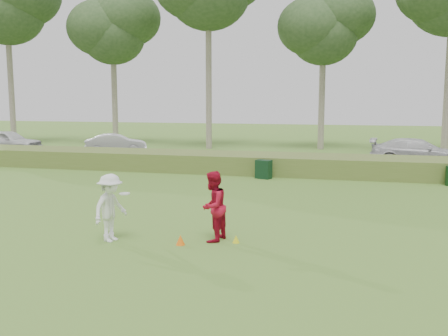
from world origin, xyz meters
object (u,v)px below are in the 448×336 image
(cone_orange, at_px, (180,240))
(utility_cabinet, at_px, (264,169))
(player_white, at_px, (110,208))
(cone_yellow, at_px, (236,239))
(player_red, at_px, (213,206))
(car_left, at_px, (7,141))
(car_right, at_px, (418,152))
(car_mid, at_px, (116,144))

(cone_orange, xyz_separation_m, utility_cabinet, (0.22, 10.87, 0.30))
(player_white, relative_size, cone_yellow, 8.61)
(player_red, relative_size, car_left, 0.40)
(player_red, height_order, cone_yellow, player_red)
(cone_yellow, relative_size, car_right, 0.04)
(player_white, xyz_separation_m, car_mid, (-9.04, 18.48, -0.16))
(player_white, xyz_separation_m, cone_yellow, (3.14, 0.63, -0.77))
(player_white, relative_size, car_left, 0.38)
(player_red, relative_size, utility_cabinet, 2.11)
(player_red, xyz_separation_m, car_right, (6.86, 16.40, -0.12))
(player_red, xyz_separation_m, cone_yellow, (0.62, -0.03, -0.80))
(car_mid, bearing_deg, utility_cabinet, -147.97)
(utility_cabinet, bearing_deg, player_red, -68.18)
(utility_cabinet, height_order, car_right, car_right)
(cone_orange, bearing_deg, car_mid, 120.64)
(cone_yellow, distance_m, utility_cabinet, 10.42)
(player_red, height_order, car_left, player_red)
(player_red, relative_size, car_right, 0.36)
(player_white, height_order, car_right, player_white)
(cone_orange, relative_size, car_right, 0.05)
(player_white, distance_m, car_mid, 20.57)
(cone_yellow, relative_size, utility_cabinet, 0.24)
(utility_cabinet, bearing_deg, player_white, -81.36)
(cone_yellow, bearing_deg, car_left, 139.75)
(player_white, relative_size, car_mid, 0.44)
(utility_cabinet, bearing_deg, cone_yellow, -64.80)
(car_left, distance_m, car_mid, 7.34)
(car_mid, bearing_deg, player_red, -170.96)
(cone_orange, distance_m, car_mid, 21.35)
(player_white, xyz_separation_m, car_right, (9.38, 17.06, -0.09))
(player_red, relative_size, cone_yellow, 8.95)
(cone_orange, xyz_separation_m, car_left, (-18.08, 16.93, 0.71))
(cone_orange, height_order, car_right, car_right)
(cone_yellow, relative_size, car_mid, 0.05)
(cone_yellow, height_order, car_left, car_left)
(player_white, xyz_separation_m, player_red, (2.52, 0.66, 0.03))
(player_white, height_order, utility_cabinet, player_white)
(utility_cabinet, distance_m, car_right, 9.53)
(player_white, distance_m, player_red, 2.61)
(player_red, height_order, car_right, player_red)
(cone_orange, xyz_separation_m, car_right, (7.55, 16.95, 0.66))
(player_white, xyz_separation_m, utility_cabinet, (2.05, 10.99, -0.44))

